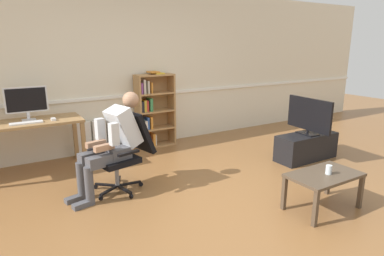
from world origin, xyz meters
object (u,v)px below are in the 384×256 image
computer_desk (29,128)px  drinking_glass (329,170)px  bookshelf (152,111)px  tv_screen (309,116)px  tv_stand (306,147)px  computer_mouse (53,119)px  office_chair (126,148)px  person_seated (113,141)px  keyboard (26,123)px  coffee_table (324,178)px  imac_monitor (26,101)px  radiator (103,136)px

computer_desk → drinking_glass: bearing=-47.0°
bookshelf → tv_screen: 2.62m
tv_stand → computer_mouse: bearing=156.7°
office_chair → person_seated: (-0.18, -0.04, 0.13)m
tv_screen → keyboard: bearing=72.0°
tv_stand → coffee_table: (-1.15, -1.21, 0.15)m
tv_screen → tv_stand: bearing=90.0°
imac_monitor → tv_stand: 4.21m
office_chair → keyboard: bearing=-148.2°
radiator → tv_stand: radiator is taller
drinking_glass → coffee_table: bearing=131.5°
computer_mouse → office_chair: 1.26m
radiator → tv_stand: (2.66, -2.00, -0.07)m
bookshelf → drinking_glass: bearing=-78.1°
computer_mouse → tv_screen: (3.48, -1.49, -0.06)m
person_seated → tv_screen: person_seated is taller
keyboard → tv_stand: bearing=-21.1°
office_chair → person_seated: bearing=-90.0°
computer_desk → keyboard: 0.18m
computer_desk → coffee_table: bearing=-47.0°
keyboard → office_chair: bearing=-45.4°
tv_stand → imac_monitor: bearing=155.8°
office_chair → person_seated: person_seated is taller
computer_desk → tv_stand: (3.78, -1.61, -0.45)m
person_seated → drinking_glass: size_ratio=12.05×
computer_desk → drinking_glass: (2.65, -2.85, -0.19)m
person_seated → tv_stand: size_ratio=1.18×
coffee_table → drinking_glass: size_ratio=7.98×
imac_monitor → radiator: imac_monitor is taller
coffee_table → tv_screen: bearing=46.2°
keyboard → tv_stand: keyboard is taller
radiator → coffee_table: radiator is taller
office_chair → tv_screen: bearing=68.1°
office_chair → tv_screen: 2.85m
bookshelf → radiator: bearing=173.5°
computer_desk → radiator: 1.25m
keyboard → coffee_table: size_ratio=0.50×
bookshelf → person_seated: bearing=-128.7°
radiator → drinking_glass: bearing=-64.7°
radiator → office_chair: 1.58m
bookshelf → person_seated: bookshelf is taller
computer_desk → person_seated: (0.79, -1.20, -0.00)m
keyboard → tv_stand: size_ratio=0.39×
office_chair → drinking_glass: office_chair is taller
keyboard → office_chair: 1.46m
keyboard → drinking_glass: keyboard is taller
imac_monitor → office_chair: 1.64m
computer_mouse → coffee_table: bearing=-49.3°
bookshelf → office_chair: bookshelf is taller
office_chair → bookshelf: bearing=132.1°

